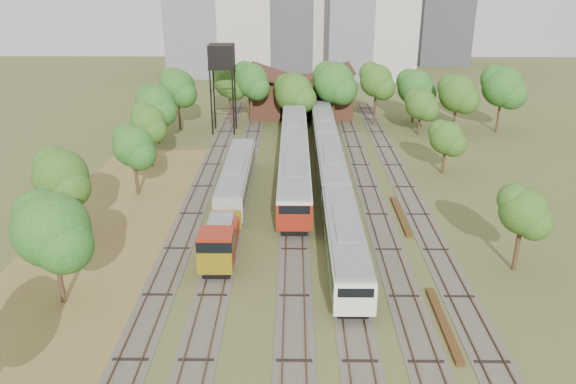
{
  "coord_description": "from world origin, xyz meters",
  "views": [
    {
      "loc": [
        -2.1,
        -31.88,
        22.35
      ],
      "look_at": [
        -2.61,
        17.32,
        2.5
      ],
      "focal_mm": 35.0,
      "sensor_mm": 36.0,
      "label": 1
    }
  ],
  "objects_px": {
    "railcar_green_set": "(331,169)",
    "water_tower": "(222,59)",
    "railcar_red_set": "(294,156)",
    "shunter_locomotive": "(220,244)"
  },
  "relations": [
    {
      "from": "railcar_red_set",
      "to": "shunter_locomotive",
      "type": "distance_m",
      "value": 22.07
    },
    {
      "from": "railcar_green_set",
      "to": "railcar_red_set",
      "type": "bearing_deg",
      "value": 136.17
    },
    {
      "from": "shunter_locomotive",
      "to": "water_tower",
      "type": "xyz_separation_m",
      "value": [
        -4.11,
        38.82,
        8.75
      ]
    },
    {
      "from": "railcar_red_set",
      "to": "railcar_green_set",
      "type": "bearing_deg",
      "value": -43.83
    },
    {
      "from": "railcar_green_set",
      "to": "shunter_locomotive",
      "type": "height_order",
      "value": "shunter_locomotive"
    },
    {
      "from": "railcar_green_set",
      "to": "shunter_locomotive",
      "type": "xyz_separation_m",
      "value": [
        -10.0,
        -17.39,
        -0.17
      ]
    },
    {
      "from": "shunter_locomotive",
      "to": "railcar_red_set",
      "type": "bearing_deg",
      "value": 74.22
    },
    {
      "from": "railcar_red_set",
      "to": "water_tower",
      "type": "distance_m",
      "value": 21.93
    },
    {
      "from": "shunter_locomotive",
      "to": "railcar_green_set",
      "type": "bearing_deg",
      "value": 60.1
    },
    {
      "from": "railcar_green_set",
      "to": "water_tower",
      "type": "height_order",
      "value": "water_tower"
    }
  ]
}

